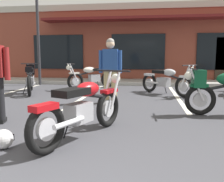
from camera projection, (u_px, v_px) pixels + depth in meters
name	position (u px, v px, depth m)	size (l,w,h in m)	color
ground_plane	(119.00, 124.00, 4.44)	(80.00, 80.00, 0.00)	#3D3D42
sidewalk_kerb	(137.00, 82.00, 11.19)	(22.00, 1.80, 0.14)	#A8A59E
brick_storefront_building	(140.00, 45.00, 14.74)	(15.10, 6.73, 3.76)	brown
painted_stall_lines	(131.00, 96.00, 7.67)	(8.44, 4.80, 0.01)	silver
motorcycle_foreground_classic	(83.00, 107.00, 3.63)	(1.10, 1.99, 0.98)	black
motorcycle_black_cruiser	(166.00, 80.00, 7.86)	(1.64, 1.66, 0.98)	black
motorcycle_blue_standard	(30.00, 77.00, 8.26)	(1.15, 1.97, 0.98)	black
motorcycle_orange_scrambler	(92.00, 77.00, 9.35)	(1.69, 1.61, 0.98)	black
person_in_shorts_foreground	(110.00, 67.00, 6.36)	(0.60, 0.28, 1.68)	black
helmet_on_pavement	(3.00, 139.00, 3.24)	(0.26, 0.26, 0.26)	silver
parking_lot_lamp_post	(36.00, 13.00, 10.19)	(0.24, 0.76, 4.58)	#2D2D33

